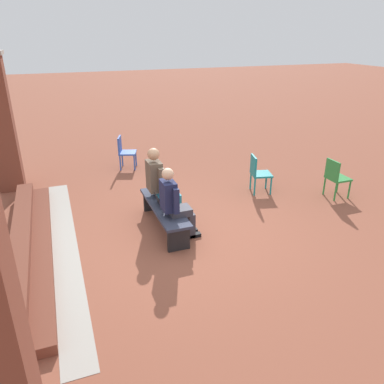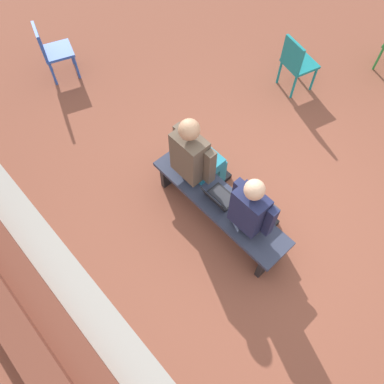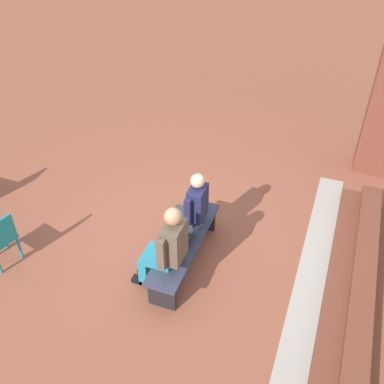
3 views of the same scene
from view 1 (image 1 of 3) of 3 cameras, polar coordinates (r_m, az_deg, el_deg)
The scene contains 10 objects.
ground_plane at distance 6.68m, azimuth -1.45°, elevation -6.34°, with size 60.00×60.00×0.00m, color brown.
concrete_strip at distance 6.67m, azimuth -18.81°, elevation -7.69°, with size 5.58×0.40×0.01m, color #A8A399.
brick_steps at distance 6.65m, azimuth -23.68°, elevation -7.42°, with size 4.78×0.60×0.30m.
bench at distance 6.71m, azimuth -4.25°, elevation -2.80°, with size 1.80×0.44×0.45m.
person_student at distance 6.23m, azimuth -2.69°, elevation -1.44°, with size 0.51×0.65×1.30m.
person_adult at distance 6.97m, azimuth -4.86°, elevation 1.62°, with size 0.57×0.72×1.39m.
laptop at distance 6.66m, azimuth -4.43°, elevation -1.64°, with size 0.32×0.29×0.21m.
plastic_chair_mid_courtyard at distance 8.49m, azimuth 21.04°, elevation 2.28°, with size 0.42×0.42×0.84m.
plastic_chair_foreground at distance 8.30m, azimuth 10.02°, elevation 3.07°, with size 0.51×0.51×0.84m.
plastic_chair_far_left at distance 9.83m, azimuth -10.25°, elevation 6.26°, with size 0.53×0.53×0.84m.
Camera 1 is at (-5.49, 1.88, 3.30)m, focal length 35.00 mm.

